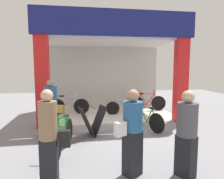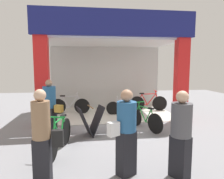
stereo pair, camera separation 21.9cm
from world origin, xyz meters
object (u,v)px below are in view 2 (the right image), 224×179
object	(u,v)px
bicycle_parked_1	(60,136)
sandwich_board_sign	(91,121)
bicycle_parked_0	(145,119)
bicycle_inside_2	(124,107)
bicycle_inside_1	(148,103)
pedestrian_1	(42,137)
bicycle_inside_0	(70,105)
pedestrian_2	(126,131)
pedestrian_3	(181,133)
pedestrian_0	(50,106)

from	to	relation	value
bicycle_parked_1	sandwich_board_sign	world-z (taller)	bicycle_parked_1
bicycle_parked_0	bicycle_inside_2	bearing A→B (deg)	98.47
bicycle_parked_0	sandwich_board_sign	xyz separation A→B (m)	(-1.76, -0.31, 0.09)
bicycle_inside_1	pedestrian_1	world-z (taller)	pedestrian_1
bicycle_inside_0	bicycle_inside_1	size ratio (longest dim) A/B	0.98
pedestrian_2	pedestrian_3	xyz separation A→B (m)	(0.98, -0.21, -0.01)
bicycle_inside_1	pedestrian_1	xyz separation A→B (m)	(-3.60, -5.44, 0.48)
pedestrian_1	pedestrian_3	xyz separation A→B (m)	(2.45, -0.08, -0.01)
bicycle_parked_1	bicycle_inside_0	bearing A→B (deg)	90.61
bicycle_parked_0	pedestrian_1	size ratio (longest dim) A/B	0.87
sandwich_board_sign	pedestrian_1	world-z (taller)	pedestrian_1
sandwich_board_sign	pedestrian_3	distance (m)	3.01
pedestrian_0	pedestrian_1	bearing A→B (deg)	-83.38
pedestrian_1	pedestrian_2	bearing A→B (deg)	5.00
bicycle_inside_2	pedestrian_3	bearing A→B (deg)	-88.59
bicycle_inside_1	pedestrian_3	size ratio (longest dim) A/B	1.06
pedestrian_1	bicycle_inside_0	bearing A→B (deg)	89.20
bicycle_inside_2	sandwich_board_sign	distance (m)	2.78
bicycle_inside_0	pedestrian_1	world-z (taller)	pedestrian_1
pedestrian_0	pedestrian_3	distance (m)	3.90
pedestrian_1	pedestrian_0	bearing A→B (deg)	96.62
bicycle_parked_1	pedestrian_2	distance (m)	1.90
bicycle_inside_0	pedestrian_3	size ratio (longest dim) A/B	1.04
bicycle_inside_1	pedestrian_2	world-z (taller)	pedestrian_2
sandwich_board_sign	pedestrian_3	world-z (taller)	pedestrian_3
pedestrian_0	pedestrian_2	world-z (taller)	pedestrian_0
sandwich_board_sign	pedestrian_3	bearing A→B (deg)	-58.25
bicycle_inside_1	bicycle_parked_0	size ratio (longest dim) A/B	1.17
bicycle_inside_2	bicycle_inside_1	bearing A→B (deg)	25.85
bicycle_parked_1	pedestrian_3	world-z (taller)	pedestrian_3
bicycle_inside_2	bicycle_parked_1	bearing A→B (deg)	-122.59
pedestrian_1	pedestrian_3	size ratio (longest dim) A/B	1.03
pedestrian_2	pedestrian_3	world-z (taller)	pedestrian_2
bicycle_parked_0	pedestrian_3	distance (m)	2.90
bicycle_inside_2	pedestrian_1	xyz separation A→B (m)	(-2.33, -4.83, 0.54)
bicycle_inside_0	bicycle_inside_2	size ratio (longest dim) A/B	1.17
bicycle_inside_0	bicycle_inside_1	distance (m)	3.53
bicycle_inside_0	bicycle_parked_1	xyz separation A→B (m)	(0.04, -3.93, 0.01)
bicycle_inside_1	pedestrian_2	xyz separation A→B (m)	(-2.13, -5.32, 0.48)
pedestrian_1	pedestrian_2	size ratio (longest dim) A/B	1.03
sandwich_board_sign	pedestrian_0	bearing A→B (deg)	169.73
bicycle_parked_1	bicycle_inside_2	bearing A→B (deg)	57.41
bicycle_inside_0	bicycle_parked_0	size ratio (longest dim) A/B	1.15
bicycle_inside_1	pedestrian_0	bearing A→B (deg)	-144.67
bicycle_inside_2	bicycle_parked_0	world-z (taller)	bicycle_parked_0
bicycle_inside_2	pedestrian_0	distance (m)	3.45
bicycle_inside_1	pedestrian_2	size ratio (longest dim) A/B	1.05
bicycle_inside_1	sandwich_board_sign	bearing A→B (deg)	-132.36
bicycle_inside_0	sandwich_board_sign	size ratio (longest dim) A/B	1.90
pedestrian_0	bicycle_inside_1	bearing A→B (deg)	35.33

